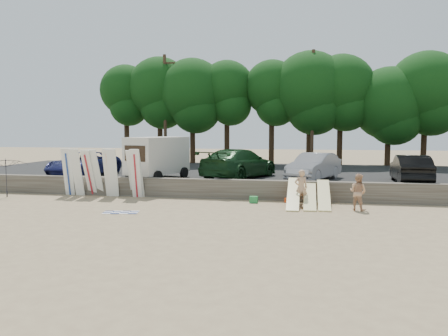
% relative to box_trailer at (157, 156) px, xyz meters
% --- Properties ---
extents(ground, '(120.00, 120.00, 0.00)m').
position_rel_box_trailer_xyz_m(ground, '(6.88, -5.06, -2.06)').
color(ground, tan).
rests_on(ground, ground).
extents(seawall, '(44.00, 0.50, 1.00)m').
position_rel_box_trailer_xyz_m(seawall, '(6.88, -2.06, -1.56)').
color(seawall, '#6B6356').
rests_on(seawall, ground).
extents(parking_lot, '(44.00, 14.50, 0.70)m').
position_rel_box_trailer_xyz_m(parking_lot, '(6.88, 5.44, -1.71)').
color(parking_lot, '#282828').
rests_on(parking_lot, ground).
extents(treeline, '(33.06, 6.20, 9.18)m').
position_rel_box_trailer_xyz_m(treeline, '(7.83, 12.46, 4.59)').
color(treeline, '#382616').
rests_on(treeline, parking_lot).
extents(utility_poles, '(25.80, 0.26, 9.00)m').
position_rel_box_trailer_xyz_m(utility_poles, '(8.88, 10.94, 3.37)').
color(utility_poles, '#473321').
rests_on(utility_poles, parking_lot).
extents(box_trailer, '(3.09, 4.21, 2.42)m').
position_rel_box_trailer_xyz_m(box_trailer, '(0.00, 0.00, 0.00)').
color(box_trailer, beige).
rests_on(box_trailer, parking_lot).
extents(car_0, '(3.07, 5.60, 1.49)m').
position_rel_box_trailer_xyz_m(car_0, '(-5.04, 0.78, -0.61)').
color(car_0, '#171B51').
rests_on(car_0, parking_lot).
extents(car_1, '(4.46, 6.42, 1.73)m').
position_rel_box_trailer_xyz_m(car_1, '(4.57, 1.33, -0.49)').
color(car_1, '#133417').
rests_on(car_1, parking_lot).
extents(car_2, '(3.30, 4.91, 1.53)m').
position_rel_box_trailer_xyz_m(car_2, '(8.89, 1.05, -0.59)').
color(car_2, '#949398').
rests_on(car_2, parking_lot).
extents(car_3, '(1.86, 4.67, 1.51)m').
position_rel_box_trailer_xyz_m(car_3, '(13.93, 0.54, -0.60)').
color(car_3, black).
rests_on(car_3, parking_lot).
extents(surfboard_upright_0, '(0.59, 0.67, 2.56)m').
position_rel_box_trailer_xyz_m(surfboard_upright_0, '(-4.14, -2.59, -0.78)').
color(surfboard_upright_0, white).
rests_on(surfboard_upright_0, ground).
extents(surfboard_upright_1, '(0.51, 0.66, 2.55)m').
position_rel_box_trailer_xyz_m(surfboard_upright_1, '(-3.54, -2.70, -0.78)').
color(surfboard_upright_1, white).
rests_on(surfboard_upright_1, ground).
extents(surfboard_upright_2, '(0.57, 0.88, 2.50)m').
position_rel_box_trailer_xyz_m(surfboard_upright_2, '(-2.92, -2.61, -0.81)').
color(surfboard_upright_2, white).
rests_on(surfboard_upright_2, ground).
extents(surfboard_upright_3, '(0.60, 0.87, 2.51)m').
position_rel_box_trailer_xyz_m(surfboard_upright_3, '(-2.54, -2.55, -0.80)').
color(surfboard_upright_3, white).
rests_on(surfboard_upright_3, ground).
extents(surfboard_upright_4, '(0.53, 0.60, 2.56)m').
position_rel_box_trailer_xyz_m(surfboard_upright_4, '(-1.78, -2.59, -0.78)').
color(surfboard_upright_4, white).
rests_on(surfboard_upright_4, ground).
extents(surfboard_upright_5, '(0.58, 0.67, 2.55)m').
position_rel_box_trailer_xyz_m(surfboard_upright_5, '(-1.54, -2.67, -0.78)').
color(surfboard_upright_5, white).
rests_on(surfboard_upright_5, ground).
extents(surfboard_upright_6, '(0.52, 0.85, 2.50)m').
position_rel_box_trailer_xyz_m(surfboard_upright_6, '(-0.44, -2.55, -0.81)').
color(surfboard_upright_6, white).
rests_on(surfboard_upright_6, ground).
extents(surfboard_upright_7, '(0.57, 0.66, 2.56)m').
position_rel_box_trailer_xyz_m(surfboard_upright_7, '(-0.24, -2.70, -0.78)').
color(surfboard_upright_7, white).
rests_on(surfboard_upright_7, ground).
extents(surfboard_upright_8, '(0.57, 0.67, 2.55)m').
position_rel_box_trailer_xyz_m(surfboard_upright_8, '(-0.20, -2.55, -0.78)').
color(surfboard_upright_8, white).
rests_on(surfboard_upright_8, ground).
extents(surfboard_low_0, '(0.56, 2.81, 1.19)m').
position_rel_box_trailer_xyz_m(surfboard_low_0, '(7.90, -3.73, -1.46)').
color(surfboard_low_0, '#FBEB9E').
rests_on(surfboard_low_0, ground).
extents(surfboard_low_1, '(0.56, 2.87, 1.00)m').
position_rel_box_trailer_xyz_m(surfboard_low_1, '(8.64, -3.55, -1.56)').
color(surfboard_low_1, '#FBEB9E').
rests_on(surfboard_low_1, ground).
extents(surfboard_low_2, '(0.56, 2.85, 1.08)m').
position_rel_box_trailer_xyz_m(surfboard_low_2, '(9.28, -3.49, -1.51)').
color(surfboard_low_2, '#FBEB9E').
rests_on(surfboard_low_2, ground).
extents(beachgoer_a, '(0.71, 0.56, 1.70)m').
position_rel_box_trailer_xyz_m(beachgoer_a, '(8.24, -3.54, -1.21)').
color(beachgoer_a, tan).
rests_on(beachgoer_a, ground).
extents(beachgoer_b, '(1.00, 0.95, 1.62)m').
position_rel_box_trailer_xyz_m(beachgoer_b, '(10.72, -4.18, -1.25)').
color(beachgoer_b, tan).
rests_on(beachgoer_b, ground).
extents(cooler, '(0.39, 0.31, 0.32)m').
position_rel_box_trailer_xyz_m(cooler, '(5.97, -3.11, -1.90)').
color(cooler, '#268E41').
rests_on(cooler, ground).
extents(gear_bag, '(0.33, 0.29, 0.22)m').
position_rel_box_trailer_xyz_m(gear_bag, '(7.60, -2.66, -1.95)').
color(gear_bag, '#E74C1B').
rests_on(gear_bag, ground).
extents(beach_towel, '(1.74, 1.74, 0.00)m').
position_rel_box_trailer_xyz_m(beach_towel, '(0.66, -6.63, -2.05)').
color(beach_towel, white).
rests_on(beach_towel, ground).
extents(beach_umbrella, '(2.74, 2.70, 2.08)m').
position_rel_box_trailer_xyz_m(beach_umbrella, '(-7.10, -3.70, -1.02)').
color(beach_umbrella, black).
rests_on(beach_umbrella, ground).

